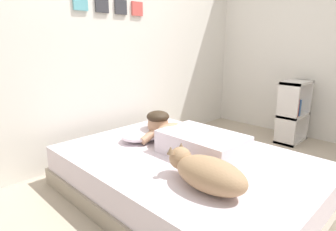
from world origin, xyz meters
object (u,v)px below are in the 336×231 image
object	(u,v)px
coffee_cup	(150,134)
cell_phone	(221,174)
bed	(186,176)
dog	(206,172)
pillow	(147,133)
person_lying	(189,138)
bookshelf	(293,111)

from	to	relation	value
coffee_cup	cell_phone	size ratio (longest dim) A/B	0.89
bed	dog	bearing A→B (deg)	-125.27
cell_phone	dog	bearing A→B (deg)	-171.73
pillow	cell_phone	world-z (taller)	pillow
pillow	coffee_cup	size ratio (longest dim) A/B	4.16
pillow	dog	bearing A→B (deg)	-110.02
person_lying	coffee_cup	distance (m)	0.45
dog	bookshelf	distance (m)	2.19
bookshelf	bed	bearing A→B (deg)	177.65
dog	person_lying	bearing A→B (deg)	50.73
person_lying	bookshelf	xyz separation A→B (m)	(1.78, -0.14, -0.07)
bed	pillow	bearing A→B (deg)	84.65
coffee_cup	dog	bearing A→B (deg)	-111.68
pillow	bookshelf	distance (m)	1.92
bed	bookshelf	bearing A→B (deg)	-2.35
bed	dog	xyz separation A→B (m)	(-0.29, -0.41, 0.28)
coffee_cup	bookshelf	bearing A→B (deg)	-17.99
dog	pillow	bearing A→B (deg)	69.98
pillow	bed	bearing A→B (deg)	-95.35
pillow	coffee_cup	distance (m)	0.03
dog	coffee_cup	size ratio (longest dim) A/B	4.60
coffee_cup	bookshelf	distance (m)	1.89
bed	pillow	size ratio (longest dim) A/B	3.86
person_lying	bookshelf	world-z (taller)	bookshelf
pillow	dog	size ratio (longest dim) A/B	0.90
person_lying	coffee_cup	xyz separation A→B (m)	(-0.02, 0.45, -0.07)
pillow	cell_phone	distance (m)	0.91
cell_phone	bookshelf	bearing A→B (deg)	8.85
cell_phone	person_lying	bearing A→B (deg)	68.56
coffee_cup	person_lying	bearing A→B (deg)	-87.47
person_lying	cell_phone	world-z (taller)	person_lying
pillow	dog	distance (m)	0.99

